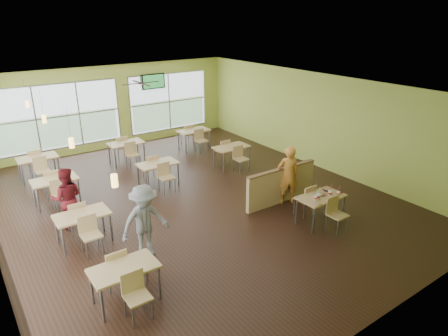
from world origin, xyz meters
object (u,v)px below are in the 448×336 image
at_px(main_table, 321,200).
at_px(food_basket, 327,189).
at_px(half_wall_divider, 281,185).
at_px(man_plaid, 288,175).

height_order(main_table, food_basket, main_table).
xyz_separation_m(main_table, food_basket, (0.39, 0.15, 0.15)).
relative_size(half_wall_divider, food_basket, 9.08).
bearing_deg(main_table, man_plaid, 84.76).
bearing_deg(man_plaid, half_wall_divider, -18.46).
distance_m(main_table, food_basket, 0.44).
bearing_deg(man_plaid, main_table, 109.02).
bearing_deg(half_wall_divider, man_plaid, -42.72).
height_order(man_plaid, food_basket, man_plaid).
xyz_separation_m(main_table, man_plaid, (0.12, 1.34, 0.21)).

